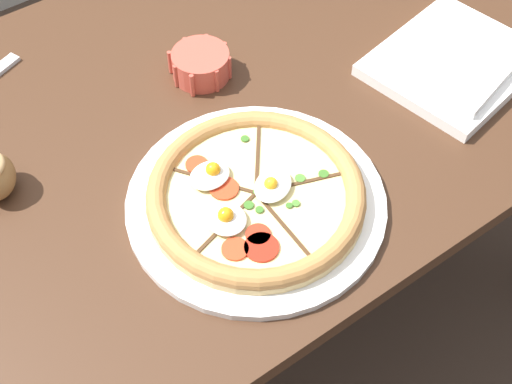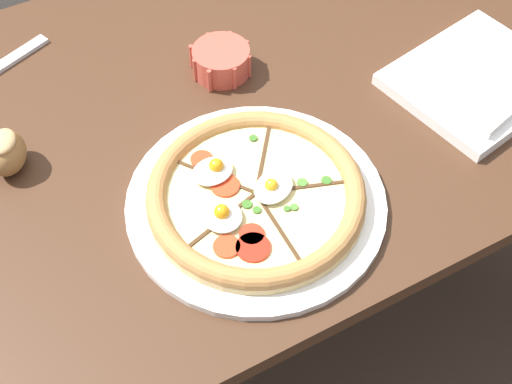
% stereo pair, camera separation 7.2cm
% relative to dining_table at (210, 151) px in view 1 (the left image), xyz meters
% --- Properties ---
extents(ground_plane, '(12.00, 12.00, 0.00)m').
position_rel_dining_table_xyz_m(ground_plane, '(0.00, 0.00, -0.63)').
color(ground_plane, '#3D2D23').
extents(dining_table, '(1.47, 0.80, 0.73)m').
position_rel_dining_table_xyz_m(dining_table, '(0.00, 0.00, 0.00)').
color(dining_table, '#422819').
rests_on(dining_table, ground_plane).
extents(pizza, '(0.36, 0.36, 0.05)m').
position_rel_dining_table_xyz_m(pizza, '(-0.04, -0.19, 0.11)').
color(pizza, white).
rests_on(pizza, dining_table).
extents(ramekin_bowl, '(0.10, 0.10, 0.04)m').
position_rel_dining_table_xyz_m(ramekin_bowl, '(0.04, 0.07, 0.12)').
color(ramekin_bowl, '#C64C3D').
rests_on(ramekin_bowl, dining_table).
extents(napkin_folded, '(0.29, 0.26, 0.04)m').
position_rel_dining_table_xyz_m(napkin_folded, '(0.38, -0.15, 0.11)').
color(napkin_folded, white).
rests_on(napkin_folded, dining_table).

